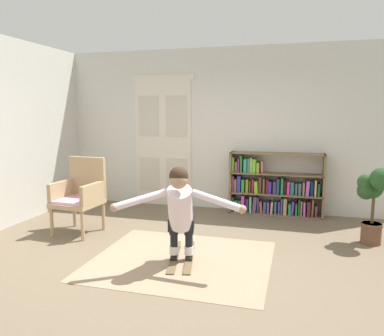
% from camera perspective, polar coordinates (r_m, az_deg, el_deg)
% --- Properties ---
extents(ground_plane, '(7.20, 7.20, 0.00)m').
position_cam_1_polar(ground_plane, '(4.67, -1.76, -13.73)').
color(ground_plane, brown).
extents(back_wall, '(6.00, 0.10, 2.90)m').
position_cam_1_polar(back_wall, '(6.85, 4.71, 5.81)').
color(back_wall, beige).
rests_on(back_wall, ground).
extents(double_door, '(1.22, 0.05, 2.45)m').
position_cam_1_polar(double_door, '(7.11, -4.43, 4.14)').
color(double_door, beige).
rests_on(double_door, ground).
extents(rug, '(2.10, 1.84, 0.01)m').
position_cam_1_polar(rug, '(4.65, -1.60, -13.76)').
color(rug, '#998064').
rests_on(rug, ground).
extents(bookshelf, '(1.60, 0.30, 1.08)m').
position_cam_1_polar(bookshelf, '(6.66, 12.02, -3.11)').
color(bookshelf, brown).
rests_on(bookshelf, ground).
extents(wicker_chair, '(0.64, 0.64, 1.10)m').
position_cam_1_polar(wicker_chair, '(5.76, -16.60, -3.71)').
color(wicker_chair, tan).
rests_on(wicker_chair, ground).
extents(potted_plant, '(0.43, 0.47, 1.06)m').
position_cam_1_polar(potted_plant, '(5.55, 25.75, -3.74)').
color(potted_plant, brown).
rests_on(potted_plant, ground).
extents(skis_pair, '(0.46, 0.93, 0.07)m').
position_cam_1_polar(skis_pair, '(4.67, -1.57, -13.40)').
color(skis_pair, brown).
rests_on(skis_pair, rug).
extents(person_skier, '(1.43, 0.79, 1.11)m').
position_cam_1_polar(person_skier, '(4.26, -1.83, -5.94)').
color(person_skier, white).
rests_on(person_skier, skis_pair).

